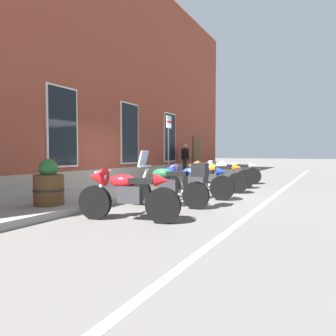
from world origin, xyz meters
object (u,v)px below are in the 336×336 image
at_px(motorcycle_green_touring, 171,184).
at_px(motorcycle_grey_naked, 225,174).
at_px(motorcycle_white_sport, 234,171).
at_px(motorcycle_blue_sport, 192,179).
at_px(pedestrian_dark_jacket, 185,157).
at_px(motorcycle_red_sport, 124,192).
at_px(barrel_planter, 49,186).
at_px(parking_sign, 169,140).
at_px(motorcycle_orange_sport, 212,175).

height_order(motorcycle_green_touring, motorcycle_grey_naked, motorcycle_green_touring).
bearing_deg(motorcycle_white_sport, motorcycle_blue_sport, -177.98).
bearing_deg(motorcycle_green_touring, pedestrian_dark_jacket, 23.06).
xyz_separation_m(motorcycle_blue_sport, motorcycle_grey_naked, (3.02, -0.00, -0.05)).
bearing_deg(motorcycle_white_sport, motorcycle_green_touring, -177.52).
relative_size(motorcycle_green_touring, motorcycle_grey_naked, 1.04).
distance_m(motorcycle_red_sport, barrel_planter, 1.97).
xyz_separation_m(motorcycle_red_sport, barrel_planter, (-0.07, 1.97, 0.02)).
xyz_separation_m(motorcycle_white_sport, pedestrian_dark_jacket, (2.33, 3.35, 0.53)).
height_order(motorcycle_red_sport, barrel_planter, barrel_planter).
bearing_deg(parking_sign, motorcycle_green_touring, -150.91).
distance_m(motorcycle_grey_naked, barrel_planter, 6.56).
bearing_deg(motorcycle_red_sport, motorcycle_blue_sport, 0.30).
bearing_deg(motorcycle_blue_sport, motorcycle_green_touring, -176.04).
distance_m(motorcycle_red_sport, motorcycle_green_touring, 1.71).
bearing_deg(motorcycle_grey_naked, motorcycle_white_sport, 5.78).
xyz_separation_m(motorcycle_orange_sport, pedestrian_dark_jacket, (5.41, 3.51, 0.50)).
relative_size(motorcycle_red_sport, parking_sign, 0.79).
distance_m(motorcycle_orange_sport, barrel_planter, 5.24).
relative_size(motorcycle_grey_naked, pedestrian_dark_jacket, 1.22).
bearing_deg(pedestrian_dark_jacket, motorcycle_green_touring, -156.94).
relative_size(motorcycle_green_touring, motorcycle_orange_sport, 0.97).
height_order(motorcycle_red_sport, parking_sign, parking_sign).
bearing_deg(motorcycle_blue_sport, motorcycle_white_sport, 2.02).
bearing_deg(motorcycle_orange_sport, motorcycle_white_sport, 3.04).
distance_m(motorcycle_blue_sport, motorcycle_grey_naked, 3.02).
bearing_deg(motorcycle_orange_sport, pedestrian_dark_jacket, 32.99).
relative_size(parking_sign, barrel_planter, 2.53).
bearing_deg(pedestrian_dark_jacket, motorcycle_orange_sport, -147.01).
relative_size(motorcycle_white_sport, parking_sign, 0.82).
height_order(motorcycle_grey_naked, barrel_planter, barrel_planter).
distance_m(motorcycle_orange_sport, pedestrian_dark_jacket, 6.47).
xyz_separation_m(motorcycle_blue_sport, motorcycle_white_sport, (4.69, 0.17, -0.00)).
xyz_separation_m(motorcycle_red_sport, motorcycle_orange_sport, (4.79, 0.02, 0.02)).
height_order(parking_sign, barrel_planter, parking_sign).
relative_size(motorcycle_orange_sport, motorcycle_grey_naked, 1.07).
distance_m(motorcycle_orange_sport, motorcycle_white_sport, 3.08).
distance_m(parking_sign, barrel_planter, 5.46).
xyz_separation_m(motorcycle_orange_sport, motorcycle_grey_naked, (1.40, -0.01, -0.07)).
bearing_deg(motorcycle_white_sport, barrel_planter, 167.27).
height_order(motorcycle_grey_naked, pedestrian_dark_jacket, pedestrian_dark_jacket).
distance_m(motorcycle_green_touring, pedestrian_dark_jacket, 9.24).
xyz_separation_m(motorcycle_green_touring, parking_sign, (3.55, 1.98, 1.22)).
height_order(motorcycle_white_sport, barrel_planter, barrel_planter).
distance_m(motorcycle_green_touring, motorcycle_orange_sport, 3.08).
height_order(motorcycle_green_touring, motorcycle_white_sport, motorcycle_green_touring).
distance_m(motorcycle_orange_sport, motorcycle_grey_naked, 1.40).
xyz_separation_m(motorcycle_white_sport, barrel_planter, (-7.93, 1.79, 0.02)).
xyz_separation_m(motorcycle_red_sport, pedestrian_dark_jacket, (10.19, 3.53, 0.52)).
xyz_separation_m(motorcycle_red_sport, motorcycle_blue_sport, (3.17, 0.02, -0.00)).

